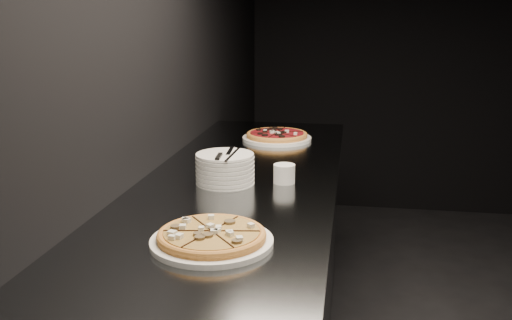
% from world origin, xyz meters
% --- Properties ---
extents(wall_left, '(0.02, 5.00, 2.80)m').
position_xyz_m(wall_left, '(-2.50, 0.00, 1.40)').
color(wall_left, black).
rests_on(wall_left, floor).
extents(counter, '(0.74, 2.44, 0.92)m').
position_xyz_m(counter, '(-2.13, 0.00, 0.46)').
color(counter, slate).
rests_on(counter, floor).
extents(pizza_mushroom, '(0.34, 0.34, 0.04)m').
position_xyz_m(pizza_mushroom, '(-2.08, -0.64, 0.94)').
color(pizza_mushroom, white).
rests_on(pizza_mushroom, counter).
extents(pizza_tomato, '(0.40, 0.40, 0.04)m').
position_xyz_m(pizza_tomato, '(-2.08, 0.73, 0.94)').
color(pizza_tomato, white).
rests_on(pizza_tomato, counter).
extents(plate_stack, '(0.22, 0.22, 0.11)m').
position_xyz_m(plate_stack, '(-2.17, -0.06, 0.98)').
color(plate_stack, white).
rests_on(plate_stack, counter).
extents(cutlery, '(0.08, 0.23, 0.01)m').
position_xyz_m(cutlery, '(-2.16, -0.07, 1.04)').
color(cutlery, silver).
rests_on(cutlery, plate_stack).
extents(ramekin, '(0.08, 0.08, 0.07)m').
position_xyz_m(ramekin, '(-1.96, -0.02, 0.96)').
color(ramekin, silver).
rests_on(ramekin, counter).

